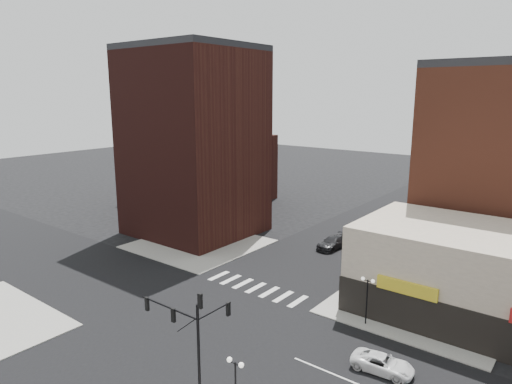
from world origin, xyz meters
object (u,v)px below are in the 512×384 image
Objects in this scene: white_suv at (383,364)px; traffic_signal at (191,328)px; street_lamp_se_a at (235,375)px; dark_sedan_north at (333,242)px; street_lamp_ne at (367,289)px.

traffic_signal is at bearing 134.69° from white_suv.
traffic_signal is 14.09m from white_suv.
traffic_signal reaches higher than white_suv.
dark_sedan_north is (-10.77, 31.95, -2.50)m from street_lamp_se_a.
street_lamp_ne is 0.94× the size of white_suv.
traffic_signal is at bearing -72.14° from dark_sedan_north.
street_lamp_se_a is at bearing -65.94° from dark_sedan_north.
traffic_signal is 16.62m from street_lamp_ne.
dark_sedan_north reaches higher than white_suv.
street_lamp_se_a and street_lamp_ne have the same top height.
white_suv is at bearing 65.26° from street_lamp_se_a.
street_lamp_se_a is at bearing 149.78° from white_suv.
white_suv is (4.82, 10.46, -2.68)m from street_lamp_se_a.
street_lamp_ne is 0.77× the size of dark_sedan_north.
street_lamp_ne is 19.98m from dark_sedan_north.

